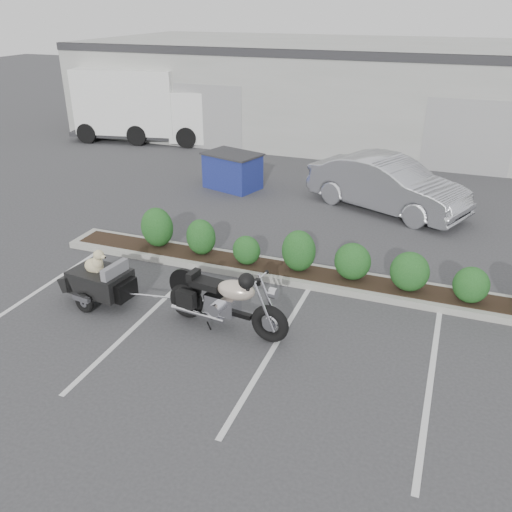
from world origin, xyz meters
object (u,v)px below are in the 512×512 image
(pet_trailer, at_px, (100,280))
(sedan, at_px, (387,184))
(dumpster, at_px, (233,170))
(delivery_truck, at_px, (147,106))
(motorcycle, at_px, (225,302))

(pet_trailer, height_order, sedan, sedan)
(pet_trailer, xyz_separation_m, sedan, (4.61, 7.55, 0.27))
(dumpster, height_order, delivery_truck, delivery_truck)
(pet_trailer, bearing_deg, dumpster, 99.83)
(dumpster, bearing_deg, sedan, 13.22)
(motorcycle, distance_m, dumpster, 8.51)
(sedan, bearing_deg, pet_trailer, 171.51)
(motorcycle, distance_m, sedan, 7.80)
(sedan, xyz_separation_m, dumpster, (-5.02, 0.31, -0.19))
(motorcycle, xyz_separation_m, pet_trailer, (-2.78, 0.03, -0.07))
(motorcycle, relative_size, sedan, 0.54)
(dumpster, bearing_deg, pet_trailer, -70.27)
(pet_trailer, relative_size, delivery_truck, 0.30)
(pet_trailer, relative_size, sedan, 0.43)
(motorcycle, relative_size, pet_trailer, 1.24)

